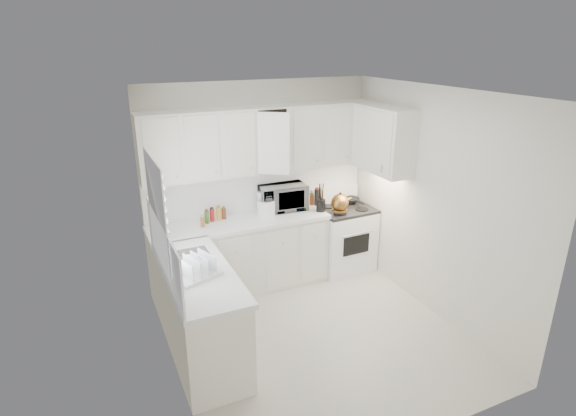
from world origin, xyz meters
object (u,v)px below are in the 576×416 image
stove (344,230)px  microwave (282,194)px  utensil_crock (321,197)px  dish_rack (195,265)px  rice_cooker (266,206)px  tea_kettle (340,201)px

stove → microwave: 1.05m
utensil_crock → microwave: bearing=145.7°
dish_rack → rice_cooker: bearing=25.6°
stove → rice_cooker: size_ratio=4.96×
microwave → rice_cooker: bearing=-153.0°
tea_kettle → utensil_crock: 0.26m
microwave → utensil_crock: 0.52m
rice_cooker → utensil_crock: utensil_crock is taller
tea_kettle → dish_rack: tea_kettle is taller
utensil_crock → rice_cooker: bearing=165.6°
stove → dish_rack: dish_rack is taller
tea_kettle → utensil_crock: (-0.24, 0.07, 0.07)m
microwave → rice_cooker: 0.30m
microwave → utensil_crock: size_ratio=1.57×
utensil_crock → dish_rack: (-1.91, -1.06, -0.08)m
stove → microwave: microwave is taller
stove → utensil_crock: bearing=-170.3°
microwave → utensil_crock: bearing=-30.4°
tea_kettle → microwave: 0.77m
microwave → rice_cooker: size_ratio=2.62×
microwave → tea_kettle: bearing=-24.7°
microwave → rice_cooker: (-0.26, -0.11, -0.09)m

